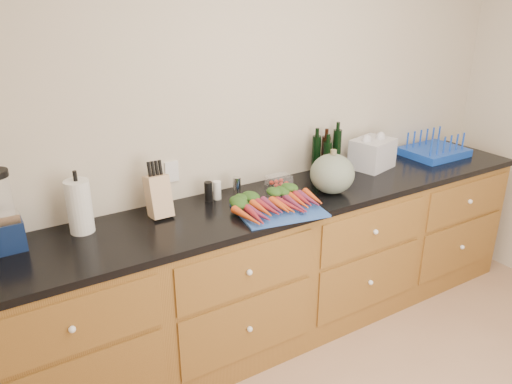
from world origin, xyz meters
TOP-DOWN VIEW (x-y plane):
  - wall_back at (0.00, 1.62)m, footprint 4.10×0.05m
  - cabinets at (0.00, 1.30)m, footprint 3.60×0.64m
  - countertop at (0.00, 1.30)m, footprint 3.64×0.62m
  - cutting_board at (-0.16, 1.14)m, footprint 0.52×0.43m
  - carrots at (-0.16, 1.18)m, footprint 0.49×0.33m
  - squash at (0.27, 1.21)m, footprint 0.27×0.27m
  - blender_appliance at (-1.50, 1.46)m, footprint 0.16×0.16m
  - paper_towel at (-1.16, 1.46)m, footprint 0.12×0.12m
  - knife_block at (-0.75, 1.44)m, footprint 0.11×0.11m
  - grinder_salt at (-0.37, 1.48)m, footprint 0.05×0.05m
  - grinder_pepper at (-0.43, 1.48)m, footprint 0.05×0.05m
  - canister_chrome at (-0.24, 1.48)m, footprint 0.05×0.05m
  - tomato_box at (0.06, 1.47)m, footprint 0.14×0.11m
  - bottles at (0.48, 1.51)m, footprint 0.23×0.12m
  - grocery_bag at (0.81, 1.42)m, footprint 0.32×0.28m
  - dish_rack at (1.40, 1.38)m, footprint 0.44×0.35m

SIDE VIEW (x-z plane):
  - cabinets at x=0.00m, z-range 0.00..0.90m
  - countertop at x=0.00m, z-range 0.90..0.94m
  - cutting_board at x=-0.16m, z-range 0.94..0.95m
  - tomato_box at x=0.06m, z-range 0.94..1.01m
  - carrots at x=-0.16m, z-range 0.95..1.01m
  - dish_rack at x=1.40m, z-range 0.89..1.07m
  - grinder_salt at x=-0.37m, z-range 0.94..1.05m
  - canister_chrome at x=-0.24m, z-range 0.94..1.05m
  - grinder_pepper at x=-0.43m, z-range 0.94..1.06m
  - grocery_bag at x=0.81m, z-range 0.94..1.14m
  - knife_block at x=-0.75m, z-range 0.94..1.17m
  - squash at x=0.27m, z-range 0.94..1.18m
  - bottles at x=0.48m, z-range 0.93..1.21m
  - paper_towel at x=-1.16m, z-range 0.94..1.22m
  - blender_appliance at x=-1.50m, z-range 0.92..1.31m
  - wall_back at x=0.00m, z-range 0.00..2.60m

